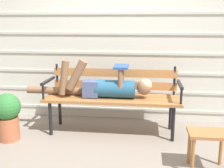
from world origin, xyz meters
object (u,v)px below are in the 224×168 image
(park_bench, at_px, (113,94))
(potted_plant, at_px, (8,114))
(reclining_person, at_px, (104,86))
(footstool, at_px, (208,140))

(park_bench, xyz_separation_m, potted_plant, (-1.25, -0.48, -0.18))
(reclining_person, height_order, potted_plant, reclining_person)
(footstool, xyz_separation_m, potted_plant, (-2.30, 0.43, 0.02))
(park_bench, relative_size, footstool, 4.47)
(potted_plant, bearing_deg, park_bench, 21.13)
(park_bench, relative_size, reclining_person, 1.05)
(reclining_person, distance_m, potted_plant, 1.24)
(reclining_person, xyz_separation_m, footstool, (1.17, -0.84, -0.32))
(park_bench, bearing_deg, potted_plant, -158.87)
(footstool, bearing_deg, reclining_person, 144.38)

